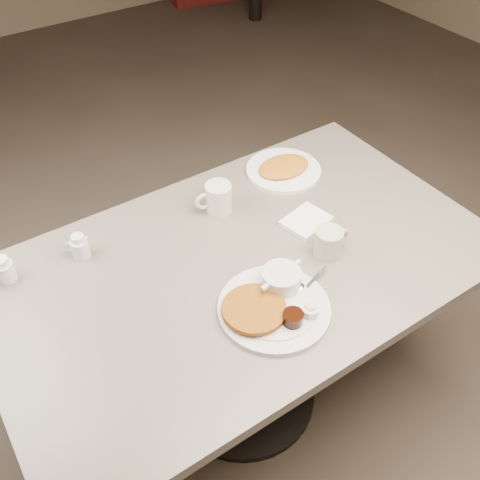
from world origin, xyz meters
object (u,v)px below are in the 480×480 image
coffee_mug_near (329,242)px  creamer_right (80,247)px  coffee_mug_far (218,198)px  creamer_left (4,270)px  diner_table (243,298)px  main_plate (273,302)px  hash_plate (284,169)px

coffee_mug_near → creamer_right: size_ratio=1.52×
coffee_mug_far → creamer_left: bearing=173.6°
diner_table → creamer_right: (-0.39, 0.29, 0.21)m
creamer_left → creamer_right: (0.22, -0.03, 0.00)m
main_plate → creamer_left: size_ratio=5.00×
coffee_mug_far → hash_plate: coffee_mug_far is taller
main_plate → creamer_right: size_ratio=5.00×
main_plate → coffee_mug_near: (0.26, 0.08, 0.02)m
diner_table → hash_plate: bearing=38.2°
main_plate → creamer_right: (-0.36, 0.48, 0.01)m
main_plate → creamer_left: 0.77m
diner_table → main_plate: 0.27m
diner_table → hash_plate: 0.51m
hash_plate → main_plate: bearing=-129.8°
coffee_mug_far → creamer_right: 0.46m
diner_table → coffee_mug_near: (0.23, -0.11, 0.22)m
coffee_mug_far → hash_plate: (0.31, 0.05, -0.04)m
creamer_right → main_plate: bearing=-53.2°
hash_plate → creamer_right: bearing=180.0°
diner_table → coffee_mug_near: bearing=-26.4°
main_plate → creamer_left: (-0.58, 0.51, 0.01)m
main_plate → coffee_mug_far: (0.09, 0.44, 0.03)m
coffee_mug_near → hash_plate: size_ratio=0.45×
creamer_left → hash_plate: (0.98, -0.03, -0.02)m
coffee_mug_near → creamer_right: (-0.62, 0.41, -0.01)m
hash_plate → diner_table: bearing=-141.8°
diner_table → coffee_mug_near: size_ratio=12.34×
creamer_right → coffee_mug_far: bearing=-6.0°
creamer_left → creamer_right: size_ratio=1.00×
coffee_mug_near → main_plate: bearing=-163.5°
coffee_mug_near → creamer_left: 0.94m
diner_table → coffee_mug_far: coffee_mug_far is taller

